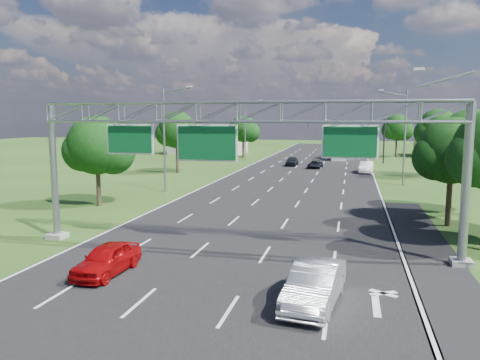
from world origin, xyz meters
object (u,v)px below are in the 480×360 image
(traffic_signal, at_px, (361,131))
(red_coupe, at_px, (107,259))
(box_truck, at_px, (340,150))
(sign_gantry, at_px, (240,124))
(silver_sedan, at_px, (315,284))

(traffic_signal, bearing_deg, red_coupe, -101.88)
(box_truck, bearing_deg, traffic_signal, -62.97)
(red_coupe, relative_size, box_truck, 0.47)
(sign_gantry, distance_m, silver_sedan, 10.02)
(traffic_signal, height_order, box_truck, traffic_signal)
(silver_sedan, relative_size, box_truck, 0.55)
(sign_gantry, distance_m, traffic_signal, 53.51)
(silver_sedan, xyz_separation_m, box_truck, (-0.80, 66.45, 0.82))
(red_coupe, distance_m, box_truck, 65.70)
(traffic_signal, height_order, silver_sedan, traffic_signal)
(red_coupe, height_order, box_truck, box_truck)
(silver_sedan, bearing_deg, traffic_signal, 94.80)
(sign_gantry, relative_size, silver_sedan, 4.78)
(box_truck, bearing_deg, sign_gantry, -92.84)
(sign_gantry, xyz_separation_m, box_truck, (3.74, 59.90, -5.26))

